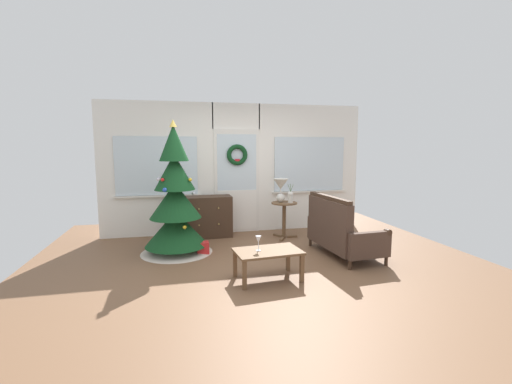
{
  "coord_description": "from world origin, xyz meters",
  "views": [
    {
      "loc": [
        -1.16,
        -4.78,
        1.72
      ],
      "look_at": [
        0.05,
        0.55,
        1.0
      ],
      "focal_mm": 24.51,
      "sensor_mm": 36.0,
      "label": 1
    }
  ],
  "objects": [
    {
      "name": "ground_plane",
      "position": [
        0.0,
        0.0,
        0.0
      ],
      "size": [
        6.76,
        6.76,
        0.0
      ],
      "primitive_type": "plane",
      "color": "brown"
    },
    {
      "name": "back_wall_with_door",
      "position": [
        0.0,
        2.08,
        1.28
      ],
      "size": [
        5.2,
        0.19,
        2.55
      ],
      "color": "white",
      "rests_on": "ground"
    },
    {
      "name": "christmas_tree",
      "position": [
        -1.2,
        0.89,
        0.76
      ],
      "size": [
        1.15,
        1.15,
        2.13
      ],
      "color": "#4C331E",
      "rests_on": "ground"
    },
    {
      "name": "dresser_cabinet",
      "position": [
        -0.61,
        1.79,
        0.39
      ],
      "size": [
        0.91,
        0.46,
        0.78
      ],
      "color": "#3D281C",
      "rests_on": "ground"
    },
    {
      "name": "settee_sofa",
      "position": [
        1.31,
        0.16,
        0.38
      ],
      "size": [
        0.81,
        1.41,
        0.96
      ],
      "color": "#3D281C",
      "rests_on": "ground"
    },
    {
      "name": "side_table",
      "position": [
        0.78,
        1.36,
        0.48
      ],
      "size": [
        0.5,
        0.48,
        0.68
      ],
      "color": "brown",
      "rests_on": "ground"
    },
    {
      "name": "table_lamp",
      "position": [
        0.72,
        1.4,
        0.96
      ],
      "size": [
        0.28,
        0.28,
        0.44
      ],
      "color": "silver",
      "rests_on": "side_table"
    },
    {
      "name": "flower_vase",
      "position": [
        0.88,
        1.3,
        0.8
      ],
      "size": [
        0.11,
        0.1,
        0.35
      ],
      "color": "beige",
      "rests_on": "side_table"
    },
    {
      "name": "coffee_table",
      "position": [
        -0.05,
        -0.56,
        0.33
      ],
      "size": [
        0.89,
        0.6,
        0.39
      ],
      "color": "brown",
      "rests_on": "ground"
    },
    {
      "name": "wine_glass",
      "position": [
        -0.17,
        -0.56,
        0.53
      ],
      "size": [
        0.08,
        0.08,
        0.2
      ],
      "color": "silver",
      "rests_on": "coffee_table"
    },
    {
      "name": "gift_box",
      "position": [
        -0.79,
        0.73,
        0.09
      ],
      "size": [
        0.19,
        0.17,
        0.19
      ],
      "primitive_type": "cube",
      "color": "red",
      "rests_on": "ground"
    }
  ]
}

